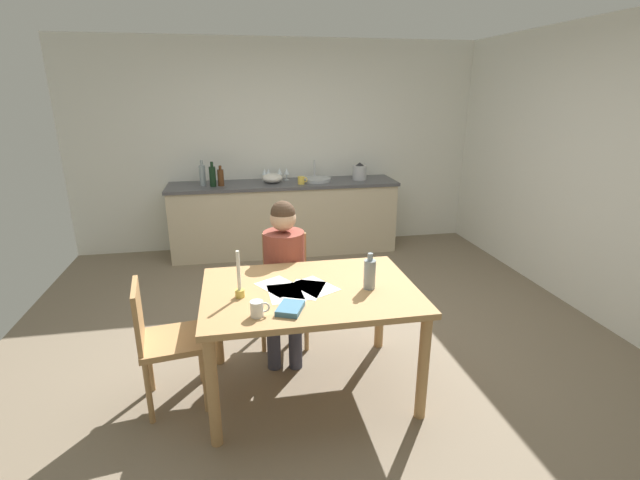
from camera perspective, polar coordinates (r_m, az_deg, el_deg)
The scene contains 27 objects.
ground_plane at distance 3.91m, azimuth -0.49°, elevation -12.51°, with size 5.20×5.20×0.04m, color #7A6B56.
wall_back at distance 5.98m, azimuth -5.08°, elevation 11.66°, with size 5.20×0.12×2.60m, color silver.
wall_right at distance 4.65m, azimuth 33.13°, elevation 6.90°, with size 0.12×5.20×2.60m, color silver.
kitchen_counter at distance 5.78m, azimuth -4.47°, elevation 2.89°, with size 2.82×0.64×0.90m.
dining_table at distance 3.01m, azimuth -1.26°, elevation -7.83°, with size 1.39×0.98×0.76m.
chair_at_table at distance 3.73m, azimuth -4.46°, elevation -5.36°, with size 0.45×0.45×0.88m.
person_seated at distance 3.52m, azimuth -4.55°, elevation -3.53°, with size 0.38×0.62×1.19m.
chair_side_empty at distance 3.12m, azimuth -19.24°, elevation -11.62°, with size 0.45×0.45×0.86m.
coffee_mug at distance 2.63m, azimuth -7.88°, elevation -8.56°, with size 0.11×0.08×0.09m.
candlestick at distance 2.86m, azimuth -10.12°, elevation -5.49°, with size 0.06×0.06×0.31m.
book_magazine at distance 2.68m, azimuth -3.76°, elevation -8.57°, with size 0.13×0.18×0.03m, color teal.
paper_letter at distance 3.00m, azimuth -0.70°, elevation -5.88°, with size 0.21×0.30×0.00m, color white.
paper_bill at distance 2.91m, azimuth -4.37°, elevation -6.69°, with size 0.21×0.30×0.00m, color white.
paper_envelope at distance 2.96m, azimuth -1.83°, elevation -6.22°, with size 0.21×0.30×0.00m, color white.
paper_receipt at distance 3.01m, azimuth -5.12°, elevation -5.84°, with size 0.21×0.30×0.00m, color white.
wine_bottle_on_table at distance 2.95m, azimuth 6.27°, elevation -4.23°, with size 0.08×0.08×0.24m.
sink_unit at distance 5.74m, azimuth -0.42°, elevation 7.65°, with size 0.36×0.36×0.24m.
bottle_oil at distance 5.62m, azimuth -14.59°, elevation 7.93°, with size 0.07×0.07×0.30m.
bottle_vinegar at distance 5.54m, azimuth -13.38°, elevation 7.84°, with size 0.08×0.08×0.29m.
bottle_wine_red at distance 5.56m, azimuth -12.40°, elevation 7.72°, with size 0.07×0.07×0.24m.
mixing_bowl at distance 5.66m, azimuth -6.01°, elevation 7.75°, with size 0.25×0.25×0.11m, color white.
stovetop_kettle at distance 5.85m, azimuth 5.00°, elevation 8.53°, with size 0.18×0.18×0.22m.
wine_glass_near_sink at distance 5.82m, azimuth -4.23°, elevation 8.60°, with size 0.07×0.07×0.15m.
wine_glass_by_kettle at distance 5.81m, azimuth -5.12°, elevation 8.56°, with size 0.07×0.07×0.15m.
wine_glass_back_left at distance 5.79m, azimuth -6.51°, elevation 8.50°, with size 0.07×0.07×0.15m.
wine_glass_back_right at distance 5.79m, azimuth -7.01°, elevation 8.47°, with size 0.07×0.07×0.15m.
teacup_on_counter at distance 5.55m, azimuth -2.36°, elevation 7.53°, with size 0.12×0.08×0.09m.
Camera 1 is at (-0.60, -3.31, 1.98)m, focal length 25.41 mm.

